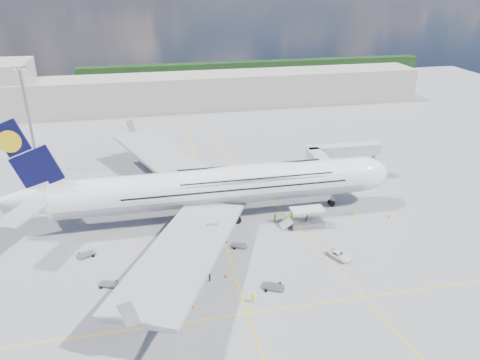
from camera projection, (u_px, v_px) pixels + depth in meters
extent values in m
plane|color=gray|center=(224.00, 243.00, 86.13)|extent=(300.00, 300.00, 0.00)
cube|color=yellow|center=(224.00, 243.00, 86.12)|extent=(0.25, 220.00, 0.01)
cube|color=yellow|center=(248.00, 313.00, 68.24)|extent=(120.00, 0.25, 0.01)
cube|color=yellow|center=(282.00, 211.00, 97.69)|extent=(14.16, 99.06, 0.01)
cylinder|color=white|center=(215.00, 187.00, 92.30)|extent=(62.00, 7.20, 7.20)
cylinder|color=#9EA0A5|center=(215.00, 188.00, 92.36)|extent=(60.76, 7.13, 7.13)
ellipsoid|color=white|center=(254.00, 174.00, 92.99)|extent=(36.00, 6.84, 3.76)
ellipsoid|color=white|center=(360.00, 174.00, 98.11)|extent=(11.52, 7.20, 7.20)
ellipsoid|color=black|center=(375.00, 170.00, 98.47)|extent=(3.84, 4.16, 1.44)
cone|color=white|center=(23.00, 200.00, 85.32)|extent=(10.00, 6.84, 6.84)
cube|color=black|center=(25.00, 154.00, 82.12)|extent=(11.02, 0.46, 14.61)
cylinder|color=yellow|center=(10.00, 141.00, 80.71)|extent=(4.00, 0.60, 4.00)
cube|color=#999EA3|center=(168.00, 159.00, 109.17)|extent=(25.49, 39.15, 3.35)
cube|color=#999EA3|center=(184.00, 250.00, 73.41)|extent=(25.49, 39.15, 3.35)
cylinder|color=#B7BABF|center=(193.00, 180.00, 104.38)|extent=(5.20, 3.50, 3.50)
cylinder|color=#B7BABF|center=(169.00, 164.00, 112.92)|extent=(5.20, 3.50, 3.50)
cylinder|color=#B7BABF|center=(209.00, 236.00, 82.03)|extent=(5.20, 3.50, 3.50)
cylinder|color=#B7BABF|center=(190.00, 274.00, 71.80)|extent=(5.20, 3.50, 3.50)
cylinder|color=gray|center=(332.00, 196.00, 98.86)|extent=(0.44, 0.44, 3.80)
cylinder|color=black|center=(331.00, 203.00, 99.49)|extent=(1.30, 0.90, 1.30)
cylinder|color=gray|center=(215.00, 208.00, 94.17)|extent=(0.56, 0.56, 3.80)
cylinder|color=black|center=(213.00, 207.00, 97.62)|extent=(1.50, 0.90, 1.50)
cube|color=#B7B7BC|center=(319.00, 160.00, 104.55)|extent=(3.00, 10.00, 2.60)
cube|color=#B7B7BC|center=(343.00, 150.00, 110.52)|extent=(18.00, 3.00, 2.60)
cylinder|color=gray|center=(321.00, 169.00, 109.05)|extent=(0.80, 0.80, 7.10)
cylinder|color=black|center=(321.00, 181.00, 110.31)|extent=(0.90, 0.80, 0.90)
cylinder|color=gray|center=(373.00, 161.00, 113.46)|extent=(1.00, 1.00, 7.10)
cube|color=gray|center=(371.00, 173.00, 114.74)|extent=(2.00, 2.00, 0.80)
cylinder|color=#B7B7BC|center=(325.00, 167.00, 101.15)|extent=(3.60, 3.60, 2.80)
cube|color=silver|center=(307.00, 210.00, 90.48)|extent=(6.50, 3.20, 0.35)
cube|color=gray|center=(307.00, 223.00, 91.68)|extent=(6.50, 3.20, 1.10)
cube|color=gray|center=(307.00, 216.00, 91.07)|extent=(0.22, 1.99, 3.00)
cylinder|color=black|center=(296.00, 228.00, 90.20)|extent=(0.70, 0.30, 0.70)
cube|color=silver|center=(286.00, 223.00, 90.71)|extent=(2.16, 2.60, 1.60)
cylinder|color=gray|center=(29.00, 121.00, 113.78)|extent=(0.70, 0.70, 25.00)
cube|color=gray|center=(19.00, 68.00, 108.61)|extent=(3.00, 0.40, 0.60)
cube|color=#B2AD9E|center=(178.00, 92.00, 168.62)|extent=(180.00, 16.00, 12.00)
cube|color=#193814|center=(256.00, 70.00, 217.16)|extent=(160.00, 6.00, 8.00)
cube|color=gray|center=(109.00, 284.00, 74.13)|extent=(3.31, 2.46, 0.18)
cylinder|color=black|center=(101.00, 288.00, 73.44)|extent=(0.43, 0.18, 0.43)
cylinder|color=black|center=(116.00, 281.00, 74.93)|extent=(0.43, 0.18, 0.43)
cube|color=gray|center=(187.00, 287.00, 73.56)|extent=(3.02, 2.40, 0.16)
cylinder|color=black|center=(181.00, 290.00, 72.93)|extent=(0.39, 0.16, 0.39)
cylinder|color=black|center=(193.00, 284.00, 74.29)|extent=(0.39, 0.16, 0.39)
cube|color=gray|center=(172.00, 267.00, 78.33)|extent=(3.33, 2.39, 0.18)
cylinder|color=black|center=(165.00, 271.00, 77.62)|extent=(0.44, 0.18, 0.44)
cylinder|color=black|center=(178.00, 265.00, 79.14)|extent=(0.44, 0.18, 0.44)
cube|color=silver|center=(171.00, 263.00, 78.00)|extent=(2.54, 2.07, 1.50)
cube|color=gray|center=(86.00, 254.00, 81.91)|extent=(3.48, 2.79, 0.18)
cylinder|color=black|center=(79.00, 258.00, 81.19)|extent=(0.45, 0.18, 0.45)
cylinder|color=black|center=(94.00, 252.00, 82.75)|extent=(0.45, 0.18, 0.45)
cube|color=gray|center=(273.00, 286.00, 73.49)|extent=(3.77, 3.20, 0.20)
cylinder|color=black|center=(266.00, 291.00, 72.70)|extent=(0.49, 0.20, 0.49)
cylinder|color=black|center=(280.00, 284.00, 74.40)|extent=(0.49, 0.20, 0.49)
cube|color=gray|center=(240.00, 246.00, 84.52)|extent=(3.00, 2.38, 0.16)
cylinder|color=black|center=(235.00, 249.00, 83.89)|extent=(0.39, 0.16, 0.39)
cylinder|color=black|center=(245.00, 244.00, 85.24)|extent=(0.39, 0.16, 0.39)
cube|color=silver|center=(176.00, 242.00, 84.99)|extent=(3.38, 2.34, 1.43)
cube|color=black|center=(176.00, 237.00, 84.63)|extent=(1.47, 1.60, 0.55)
cylinder|color=black|center=(170.00, 246.00, 84.41)|extent=(0.71, 0.28, 0.71)
cylinder|color=black|center=(182.00, 241.00, 85.91)|extent=(0.71, 0.28, 0.71)
cube|color=gray|center=(181.00, 181.00, 108.93)|extent=(6.62, 4.68, 1.92)
cube|color=silver|center=(178.00, 175.00, 108.06)|extent=(5.18, 4.09, 2.11)
cube|color=silver|center=(191.00, 177.00, 109.03)|extent=(2.49, 2.72, 1.53)
cube|color=black|center=(194.00, 176.00, 109.07)|extent=(0.93, 1.80, 0.86)
cylinder|color=black|center=(191.00, 184.00, 108.51)|extent=(1.05, 0.34, 1.05)
cylinder|color=black|center=(172.00, 182.00, 109.69)|extent=(1.05, 0.34, 1.05)
cube|color=#FF580D|center=(178.00, 177.00, 108.33)|extent=(5.24, 4.15, 0.48)
cube|color=gray|center=(146.00, 152.00, 127.14)|extent=(6.42, 3.32, 1.88)
cube|color=silver|center=(143.00, 146.00, 126.29)|extent=(4.86, 3.12, 2.07)
cube|color=silver|center=(154.00, 148.00, 127.23)|extent=(2.05, 2.43, 1.50)
cube|color=black|center=(156.00, 147.00, 127.28)|extent=(0.48, 1.88, 0.85)
cylinder|color=black|center=(153.00, 154.00, 126.73)|extent=(1.03, 0.33, 1.03)
cylinder|color=black|center=(138.00, 152.00, 127.89)|extent=(1.03, 0.33, 1.03)
imported|color=white|center=(339.00, 255.00, 81.19)|extent=(3.96, 4.99, 1.26)
imported|color=#C2ED19|center=(353.00, 211.00, 95.44)|extent=(0.77, 0.67, 1.78)
imported|color=#9DE918|center=(275.00, 218.00, 92.95)|extent=(1.06, 1.08, 1.75)
imported|color=#D0FF1A|center=(172.00, 249.00, 82.26)|extent=(0.64, 1.17, 1.89)
imported|color=#ECFF1A|center=(292.00, 215.00, 94.12)|extent=(0.90, 0.88, 1.56)
imported|color=#B2E918|center=(253.00, 298.00, 70.04)|extent=(1.36, 0.94, 1.93)
cone|color=#FF580D|center=(389.00, 216.00, 95.00)|extent=(0.48, 0.48, 0.61)
cube|color=#FF580D|center=(389.00, 217.00, 95.12)|extent=(0.41, 0.41, 0.03)
cone|color=#FF580D|center=(137.00, 184.00, 109.14)|extent=(0.43, 0.43, 0.55)
cube|color=#FF580D|center=(137.00, 185.00, 109.24)|extent=(0.38, 0.38, 0.03)
cone|color=#FF580D|center=(172.00, 171.00, 116.39)|extent=(0.46, 0.46, 0.58)
cube|color=#FF580D|center=(172.00, 172.00, 116.50)|extent=(0.40, 0.40, 0.03)
cone|color=#FF580D|center=(226.00, 275.00, 76.25)|extent=(0.49, 0.49, 0.63)
cube|color=#FF580D|center=(226.00, 277.00, 76.37)|extent=(0.43, 0.43, 0.03)
cone|color=#FF580D|center=(193.00, 306.00, 69.30)|extent=(0.44, 0.44, 0.56)
cube|color=#FF580D|center=(193.00, 308.00, 69.41)|extent=(0.38, 0.38, 0.03)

